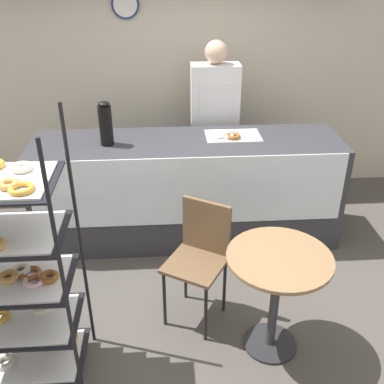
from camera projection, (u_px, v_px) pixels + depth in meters
The scene contains 9 objects.
ground_plane at pixel (195, 307), 3.44m from camera, with size 14.00×14.00×0.00m, color #4C4742.
back_wall at pixel (181, 64), 4.58m from camera, with size 10.00×0.30×2.70m.
display_counter at pixel (187, 190), 4.08m from camera, with size 2.69×0.71×0.96m.
pastry_rack at pixel (18, 277), 2.55m from camera, with size 0.67×0.51×1.72m.
person_worker at pixel (214, 121), 4.39m from camera, with size 0.46×0.23×1.69m.
cafe_table at pixel (277, 281), 2.85m from camera, with size 0.66×0.66×0.76m.
cafe_chair at pixel (201, 249), 3.14m from camera, with size 0.52×0.52×0.90m.
coffee_carafe at pixel (106, 124), 3.69m from camera, with size 0.11×0.11×0.37m.
donut_tray_counter at pixel (230, 135), 3.91m from camera, with size 0.48×0.30×0.05m.
Camera 1 is at (-0.19, -2.57, 2.44)m, focal length 42.00 mm.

